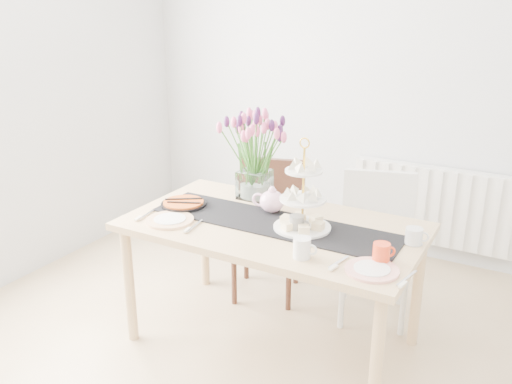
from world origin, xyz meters
The scene contains 16 objects.
room_shell centered at (0.00, 0.00, 1.30)m, with size 4.50×4.50×4.50m.
radiator centered at (0.50, 2.19, 0.45)m, with size 1.20×0.08×0.60m, color white.
dining_table centered at (-0.05, 0.66, 0.67)m, with size 1.60×0.90×0.75m.
chair_brown centered at (-0.37, 1.22, 0.53)m, with size 0.56×0.56×0.90m.
chair_white centered at (0.35, 1.30, 0.53)m, with size 0.56×0.56×0.90m.
table_runner centered at (-0.05, 0.66, 0.75)m, with size 1.40×0.35×0.01m, color black.
tulip_vase centered at (-0.34, 0.97, 1.10)m, with size 0.64×0.64×0.54m.
cake_stand centered at (0.12, 0.66, 0.88)m, with size 0.31×0.31×0.45m.
teapot centered at (-0.13, 0.80, 0.82)m, with size 0.23×0.18×0.15m, color silver, non-canonical shape.
cream_jug centered at (0.68, 0.77, 0.79)m, with size 0.09×0.09×0.09m, color silver.
tart_tin centered at (-0.63, 0.63, 0.77)m, with size 0.27×0.27×0.03m.
mug_grey centered at (0.11, 0.62, 0.80)m, with size 0.08×0.08×0.09m, color slate.
mug_white centered at (0.26, 0.36, 0.80)m, with size 0.08×0.08×0.10m, color silver.
mug_orange centered at (0.60, 0.49, 0.80)m, with size 0.08×0.08×0.10m, color #F03E1A.
plate_left centered at (-0.56, 0.41, 0.76)m, with size 0.26×0.26×0.01m, color silver.
plate_right centered at (0.59, 0.38, 0.76)m, with size 0.24×0.24×0.01m, color white.
Camera 1 is at (1.21, -1.77, 1.89)m, focal length 38.00 mm.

